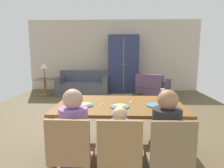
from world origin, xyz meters
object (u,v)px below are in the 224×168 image
person_child (119,150)px  table_lamp (44,66)px  armchair (153,89)px  side_table (45,84)px  handbag (138,98)px  plate_near_man (84,105)px  plate_near_child (120,107)px  wine_glass (163,92)px  dining_chair_woman (169,154)px  dining_table (120,108)px  person_man (75,142)px  couch (83,85)px  armoire (123,64)px  dining_chair_child (120,153)px  dining_chair_man (71,152)px  plate_near_woman (155,105)px  person_woman (165,144)px

person_child → table_lamp: bearing=118.9°
armchair → side_table: armchair is taller
side_table → handbag: (3.13, -0.90, -0.25)m
plate_near_man → handbag: plate_near_man is taller
plate_near_child → side_table: plate_near_child is taller
wine_glass → dining_chair_woman: 1.16m
plate_near_child → side_table: bearing=122.0°
wine_glass → dining_chair_woman: bearing=-97.8°
dining_table → person_man: 0.89m
person_child → couch: bearing=104.7°
plate_near_man → handbag: bearing=72.3°
wine_glass → armoire: 4.53m
dining_chair_child → armchair: (1.06, 4.43, -0.17)m
dining_chair_child → dining_chair_woman: 0.49m
armoire → side_table: 2.90m
plate_near_man → plate_near_child: same height
dining_chair_child → person_child: (-0.00, 0.17, -0.06)m
handbag → dining_chair_man: bearing=-104.4°
dining_chair_man → person_man: (0.00, 0.18, 0.02)m
plate_near_woman → armoire: armoire is taller
armchair → armoire: (-0.92, 1.15, 0.73)m
dining_chair_man → armchair: size_ratio=0.74×
armchair → armoire: armoire is taller
dining_chair_man → side_table: (-2.11, 4.88, -0.11)m
side_table → handbag: bearing=-16.0°
armchair → handbag: (-0.52, -0.45, -0.19)m
handbag → plate_near_child: bearing=-99.3°
dining_chair_woman → table_lamp: (-3.08, 4.88, 0.52)m
plate_near_child → armchair: armchair is taller
wine_glass → armchair: wine_glass is taller
plate_near_man → couch: couch is taller
plate_near_man → dining_chair_child: dining_chair_child is taller
dining_table → table_lamp: (-2.60, 3.98, 0.31)m
dining_table → couch: size_ratio=0.99×
person_child → side_table: bearing=118.9°
plate_near_woman → person_woman: bearing=-90.1°
plate_near_man → plate_near_child: bearing=-7.1°
side_table → table_lamp: (0.00, 0.00, 0.63)m
dining_chair_woman → armoire: size_ratio=0.41×
plate_near_man → person_child: size_ratio=0.27×
dining_chair_man → dining_chair_child: bearing=-0.0°
table_lamp → dining_chair_man: bearing=-66.6°
person_child → person_woman: size_ratio=0.83×
dining_chair_woman → dining_table: bearing=118.6°
person_child → dining_chair_woman: (0.49, -0.17, 0.06)m
plate_near_child → armchair: size_ratio=0.21×
dining_chair_man → person_child: 0.52m
armchair → side_table: size_ratio=2.04×
person_child → armchair: size_ratio=0.78×
plate_near_child → armoire: bearing=88.4°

